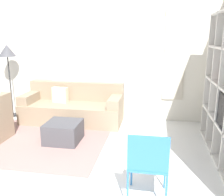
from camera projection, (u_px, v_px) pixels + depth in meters
wall_back at (105, 59)px, 5.60m from camera, size 6.05×0.11×2.70m
area_rug at (30, 141)px, 4.55m from camera, size 2.77×2.04×0.01m
couch_main at (73, 108)px, 5.51m from camera, size 2.17×0.86×0.85m
ottoman at (64, 132)px, 4.47m from camera, size 0.60×0.59×0.37m
floor_lamp at (7, 54)px, 5.64m from camera, size 0.38×0.38×1.67m
folding_chair at (148, 161)px, 2.76m from camera, size 0.44×0.46×0.86m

